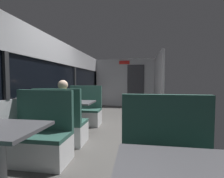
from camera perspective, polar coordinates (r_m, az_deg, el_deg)
name	(u,v)px	position (r m, az deg, el deg)	size (l,w,h in m)	color
ground_plane	(111,135)	(3.86, -0.40, -16.00)	(3.30, 9.20, 0.02)	#514F4C
carriage_window_panel_left	(52,86)	(4.13, -20.70, 0.90)	(0.09, 8.48, 2.30)	#B2B2B7
carriage_end_bulkhead	(126,83)	(7.81, 4.88, 2.25)	(2.90, 0.11, 2.30)	#B2B2B7
carriage_aisle_panel_right	(158,83)	(6.66, 16.23, 2.10)	(0.08, 2.40, 2.30)	#B2B2B7
dining_table_near_window	(0,136)	(2.19, -35.09, -13.68)	(0.90, 0.70, 0.74)	#9E9EA3
bench_near_window_facing_entry	(39,140)	(2.81, -24.55, -16.39)	(0.95, 0.50, 1.10)	silver
dining_table_mid_window	(74,106)	(3.96, -13.31, -5.88)	(0.90, 0.70, 0.74)	#9E9EA3
bench_mid_window_facing_end	(61,127)	(3.40, -17.76, -12.81)	(0.95, 0.50, 1.10)	silver
bench_mid_window_facing_entry	(84,113)	(4.66, -10.01, -8.38)	(0.95, 0.50, 1.10)	silver
bench_front_aisle_facing_entry	(168,173)	(1.88, 19.40, -26.46)	(0.95, 0.50, 1.10)	silver
seated_passenger	(63,116)	(3.41, -17.28, -9.13)	(0.47, 0.55, 1.26)	#26262D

